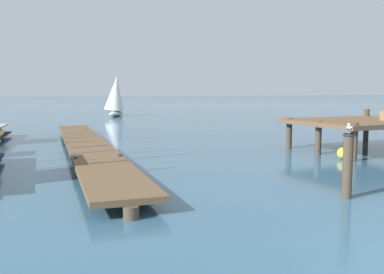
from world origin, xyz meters
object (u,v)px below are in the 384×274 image
at_px(mooring_piling, 348,165).
at_px(mooring_buoy, 343,153).
at_px(perched_seagull, 349,128).
at_px(distant_sailboat, 115,96).

xyz_separation_m(mooring_piling, mooring_buoy, (4.19, 5.37, -0.65)).
distance_m(mooring_piling, mooring_buoy, 6.84).
relative_size(mooring_piling, perched_seagull, 5.10).
bearing_deg(perched_seagull, distant_sailboat, 89.99).
height_order(perched_seagull, distant_sailboat, distant_sailboat).
bearing_deg(distant_sailboat, perched_seagull, -90.01).
bearing_deg(mooring_piling, perched_seagull, -124.32).
relative_size(mooring_piling, mooring_buoy, 3.05).
bearing_deg(distant_sailboat, mooring_buoy, -82.62).
bearing_deg(perched_seagull, mooring_piling, 55.68).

